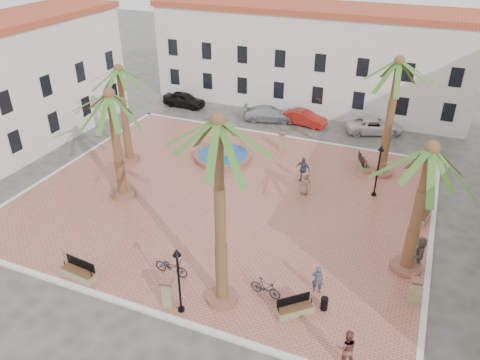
{
  "coord_description": "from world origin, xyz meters",
  "views": [
    {
      "loc": [
        11.17,
        -24.44,
        16.46
      ],
      "look_at": [
        1.0,
        0.0,
        1.6
      ],
      "focal_mm": 35.0,
      "sensor_mm": 36.0,
      "label": 1
    }
  ],
  "objects": [
    {
      "name": "kerb_n",
      "position": [
        0.0,
        11.0,
        0.08
      ],
      "size": [
        26.3,
        0.3,
        0.16
      ],
      "primitive_type": "cube",
      "color": "silver",
      "rests_on": "ground"
    },
    {
      "name": "kerb_w",
      "position": [
        -13.0,
        0.0,
        0.08
      ],
      "size": [
        0.3,
        22.3,
        0.16
      ],
      "primitive_type": "cube",
      "color": "silver",
      "rests_on": "ground"
    },
    {
      "name": "kerb_e",
      "position": [
        13.0,
        0.0,
        0.08
      ],
      "size": [
        0.3,
        22.3,
        0.16
      ],
      "primitive_type": "cube",
      "color": "silver",
      "rests_on": "ground"
    },
    {
      "name": "plaza",
      "position": [
        0.0,
        0.0,
        0.07
      ],
      "size": [
        26.0,
        22.0,
        0.15
      ],
      "primitive_type": "cube",
      "color": "#B86756",
      "rests_on": "ground"
    },
    {
      "name": "palm_ne",
      "position": [
        9.14,
        7.21,
        7.53
      ],
      "size": [
        5.27,
        5.27,
        8.64
      ],
      "color": "#9C5C47",
      "rests_on": "plaza"
    },
    {
      "name": "bench_s",
      "position": [
        -3.7,
        -10.38,
        0.45
      ],
      "size": [
        2.04,
        0.8,
        1.05
      ],
      "rotation": [
        0.0,
        0.0,
        -0.1
      ],
      "color": "#868257",
      "rests_on": "plaza"
    },
    {
      "name": "lamppost_e",
      "position": [
        9.14,
        3.91,
        2.66
      ],
      "size": [
        0.4,
        0.4,
        3.71
      ],
      "color": "black",
      "rests_on": "plaza"
    },
    {
      "name": "car_silver",
      "position": [
        -1.97,
        14.1,
        0.68
      ],
      "size": [
        5.04,
        3.09,
        1.37
      ],
      "primitive_type": "imported",
      "rotation": [
        0.0,
        0.0,
        1.84
      ],
      "color": "#B0B1BA",
      "rests_on": "ground"
    },
    {
      "name": "kerb_s",
      "position": [
        0.0,
        -11.0,
        0.08
      ],
      "size": [
        26.3,
        0.3,
        0.16
      ],
      "primitive_type": "cube",
      "color": "silver",
      "rests_on": "ground"
    },
    {
      "name": "bollard_se",
      "position": [
        1.57,
        -10.34,
        0.96
      ],
      "size": [
        0.68,
        0.68,
        1.55
      ],
      "rotation": [
        0.0,
        0.0,
        0.26
      ],
      "color": "#868257",
      "rests_on": "plaza"
    },
    {
      "name": "fountain",
      "position": [
        -2.51,
        4.99,
        0.46
      ],
      "size": [
        4.44,
        4.44,
        2.29
      ],
      "color": "#9C5C47",
      "rests_on": "plaza"
    },
    {
      "name": "ground",
      "position": [
        0.0,
        0.0,
        0.0
      ],
      "size": [
        120.0,
        120.0,
        0.0
      ],
      "primitive_type": "plane",
      "color": "#56544F",
      "rests_on": "ground"
    },
    {
      "name": "palm_sw",
      "position": [
        -6.44,
        -2.56,
        6.39
      ],
      "size": [
        5.43,
        5.43,
        7.49
      ],
      "color": "#9C5C47",
      "rests_on": "plaza"
    },
    {
      "name": "pedestrian_north",
      "position": [
        -5.02,
        10.4,
        1.01
      ],
      "size": [
        0.93,
        1.25,
        1.72
      ],
      "primitive_type": "imported",
      "rotation": [
        0.0,
        0.0,
        1.28
      ],
      "color": "#46474B",
      "rests_on": "plaza"
    },
    {
      "name": "pedestrian_fountain_b",
      "position": [
        4.11,
        4.03,
        1.07
      ],
      "size": [
        1.14,
        0.63,
        1.84
      ],
      "primitive_type": "imported",
      "rotation": [
        0.0,
        0.0,
        -0.17
      ],
      "color": "#3B4960",
      "rests_on": "plaza"
    },
    {
      "name": "bench_e",
      "position": [
        12.38,
        2.13,
        0.43
      ],
      "size": [
        0.93,
        1.93,
        0.98
      ],
      "rotation": [
        0.0,
        0.0,
        1.37
      ],
      "color": "#868257",
      "rests_on": "plaza"
    },
    {
      "name": "lamppost_s",
      "position": [
        2.3,
        -10.4,
        2.63
      ],
      "size": [
        0.4,
        0.4,
        3.66
      ],
      "color": "black",
      "rests_on": "plaza"
    },
    {
      "name": "palm_e",
      "position": [
        11.86,
        -3.13,
        6.38
      ],
      "size": [
        5.4,
        5.4,
        7.47
      ],
      "color": "#9C5C47",
      "rests_on": "plaza"
    },
    {
      "name": "bicycle_b",
      "position": [
        5.65,
        -7.91,
        0.65
      ],
      "size": [
        1.71,
        0.71,
        1.0
      ],
      "primitive_type": "imported",
      "rotation": [
        0.0,
        0.0,
        1.42
      ],
      "color": "black",
      "rests_on": "plaza"
    },
    {
      "name": "cyclist_b",
      "position": [
        10.08,
        -10.4,
        1.04
      ],
      "size": [
        1.0,
        0.86,
        1.78
      ],
      "primitive_type": "imported",
      "rotation": [
        0.0,
        0.0,
        3.37
      ],
      "color": "brown",
      "rests_on": "plaza"
    },
    {
      "name": "car_red",
      "position": [
        1.36,
        14.38,
        0.66
      ],
      "size": [
        4.18,
        1.96,
        1.33
      ],
      "primitive_type": "imported",
      "rotation": [
        0.0,
        0.0,
        1.43
      ],
      "color": "#A31B14",
      "rests_on": "ground"
    },
    {
      "name": "bench_se",
      "position": [
        7.34,
        -8.54,
        0.42
      ],
      "size": [
        1.69,
        1.6,
        0.94
      ],
      "rotation": [
        0.0,
        0.0,
        0.73
      ],
      "color": "#868257",
      "rests_on": "plaza"
    },
    {
      "name": "pedestrian_east",
      "position": [
        12.4,
        -2.57,
        1.05
      ],
      "size": [
        0.56,
        1.67,
        1.8
      ],
      "primitive_type": "imported",
      "rotation": [
        0.0,
        0.0,
        -1.55
      ],
      "color": "#6B5D54",
      "rests_on": "plaza"
    },
    {
      "name": "bollard_n",
      "position": [
        1.16,
        8.39,
        0.89
      ],
      "size": [
        0.55,
        0.55,
        1.43
      ],
      "rotation": [
        0.0,
        0.0,
        0.07
      ],
      "color": "#868257",
      "rests_on": "plaza"
    },
    {
      "name": "litter_bin",
      "position": [
        8.54,
        -7.71,
        0.49
      ],
      "size": [
        0.35,
        0.35,
        0.69
      ],
      "primitive_type": "cylinder",
      "color": "black",
      "rests_on": "plaza"
    },
    {
      "name": "car_white",
      "position": [
        7.45,
        14.97,
        0.67
      ],
      "size": [
        5.27,
        3.79,
        1.33
      ],
      "primitive_type": "imported",
      "rotation": [
        0.0,
        0.0,
        1.94
      ],
      "color": "white",
      "rests_on": "ground"
    },
    {
      "name": "bollard_e",
      "position": [
        12.4,
        -5.62,
        0.88
      ],
      "size": [
        0.57,
        0.57,
        1.42
      ],
      "rotation": [
        0.0,
        0.0,
        0.15
      ],
      "color": "#868257",
      "rests_on": "plaza"
    },
    {
      "name": "cyclist_a",
      "position": [
        7.91,
        -6.67,
        0.93
      ],
      "size": [
        0.62,
        0.46,
        1.57
      ],
      "primitive_type": "imported",
      "rotation": [
        0.0,
        0.0,
        3.29
      ],
      "color": "#364152",
      "rests_on": "plaza"
    },
    {
      "name": "bicycle_a",
      "position": [
        0.58,
        -8.3,
        0.65
      ],
      "size": [
        1.94,
        0.72,
        1.01
      ],
      "primitive_type": "imported",
      "rotation": [
        0.0,
        0.0,
        1.54
      ],
      "color": "black",
      "rests_on": "plaza"
    },
    {
      "name": "palm_s",
      "position": [
        3.79,
        -8.97,
        8.61
      ],
      "size": [
        5.05,
        5.05,
        9.74
      ],
      "color": "#9C5C47",
      "rests_on": "plaza"
    },
    {
      "name": "car_black",
      "position": [
        -11.01,
        14.41,
        0.73
      ],
      "size": [
        4.3,
        1.8,
        1.45
      ],
      "primitive_type": "imported",
      "rotation": [
        0.0,
        0.0,
        1.55
      ],
      "color": "black",
      "rests_on": "ground"
    },
    {
      "name": "building_north",
      "position": [
        -0.0,
        19.99,
        4.77
      ],
      "size": [
        30.4,
        7.4,
        9.5
      ],
      "color": "silver",
      "rests_on": "ground"
    },
    {
      "name": "bench_ne",
      "position": [
        7.76,
        7.71,
        0.43
      ],
      "size": [
        1.21,
        1.94,
        0.98
      ],
      "rotation": [
        0.0,
        0.0,
        1.95
      ],
      "color": "#868257",
      "rests_on": "plaza"
    },
    {
      "name": "palm_nw",
      "position": [
        -9.08,
        2.08,
        6.46
      ],
      "size": [
        4.91,
        4.91,
        7.47
      ],
      "color": "#9C5C47",
      "rests_on": "plaza"
    },
    {
      "name": "pedestrian_fountain_a",
      "position": [
        4.77,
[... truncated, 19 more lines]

